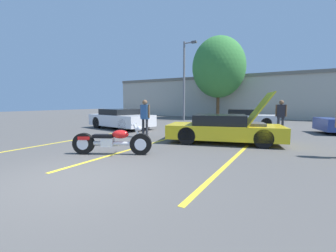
{
  "coord_description": "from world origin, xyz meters",
  "views": [
    {
      "loc": [
        3.9,
        -3.0,
        1.58
      ],
      "look_at": [
        0.26,
        3.5,
        0.8
      ],
      "focal_mm": 24.0,
      "sensor_mm": 36.0,
      "label": 1
    }
  ],
  "objects": [
    {
      "name": "tree_background",
      "position": [
        -2.72,
        19.02,
        5.02
      ],
      "size": [
        5.15,
        5.15,
        7.98
      ],
      "color": "brown",
      "rests_on": "ground"
    },
    {
      "name": "parking_stripe_back",
      "position": [
        2.48,
        2.74,
        0.0
      ],
      "size": [
        0.12,
        5.63,
        0.01
      ],
      "primitive_type": "cube",
      "color": "yellow",
      "rests_on": "ground"
    },
    {
      "name": "light_pole",
      "position": [
        -4.47,
        14.99,
        3.76
      ],
      "size": [
        1.21,
        0.28,
        6.77
      ],
      "color": "slate",
      "rests_on": "ground"
    },
    {
      "name": "spectator_near_motorcycle",
      "position": [
        -1.99,
        5.37,
        1.02
      ],
      "size": [
        0.52,
        0.22,
        1.71
      ],
      "color": "#333338",
      "rests_on": "ground"
    },
    {
      "name": "parked_car_left_row",
      "position": [
        -5.25,
        7.48,
        0.59
      ],
      "size": [
        4.37,
        2.68,
        1.19
      ],
      "rotation": [
        0.0,
        0.0,
        -0.19
      ],
      "color": "silver",
      "rests_on": "ground"
    },
    {
      "name": "motorcycle",
      "position": [
        -0.89,
        2.05,
        0.39
      ],
      "size": [
        2.25,
        1.23,
        0.96
      ],
      "rotation": [
        0.0,
        0.0,
        0.45
      ],
      "color": "black",
      "rests_on": "ground"
    },
    {
      "name": "spectator_midground",
      "position": [
        3.36,
        9.59,
        1.01
      ],
      "size": [
        0.52,
        0.22,
        1.7
      ],
      "color": "#333338",
      "rests_on": "ground"
    },
    {
      "name": "parking_stripe_middle",
      "position": [
        -0.85,
        2.74,
        0.0
      ],
      "size": [
        0.12,
        5.63,
        0.01
      ],
      "primitive_type": "cube",
      "color": "yellow",
      "rests_on": "ground"
    },
    {
      "name": "ground_plane",
      "position": [
        0.0,
        0.0,
        0.0
      ],
      "size": [
        80.0,
        80.0,
        0.0
      ],
      "primitive_type": "plane",
      "color": "#514F4C"
    },
    {
      "name": "parked_car_mid_row",
      "position": [
        1.06,
        12.58,
        0.55
      ],
      "size": [
        4.28,
        2.53,
        1.13
      ],
      "rotation": [
        0.0,
        0.0,
        0.2
      ],
      "color": "silver",
      "rests_on": "ground"
    },
    {
      "name": "far_building",
      "position": [
        0.0,
        22.33,
        2.34
      ],
      "size": [
        32.0,
        4.2,
        4.4
      ],
      "color": "#B2AD9E",
      "rests_on": "ground"
    },
    {
      "name": "show_car_hood_open",
      "position": [
        1.56,
        5.73,
        0.56
      ],
      "size": [
        4.63,
        2.79,
        1.96
      ],
      "rotation": [
        0.0,
        0.0,
        0.25
      ],
      "color": "yellow",
      "rests_on": "ground"
    },
    {
      "name": "parking_stripe_foreground",
      "position": [
        -4.17,
        2.74,
        0.0
      ],
      "size": [
        0.12,
        5.63,
        0.01
      ],
      "primitive_type": "cube",
      "color": "yellow",
      "rests_on": "ground"
    }
  ]
}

